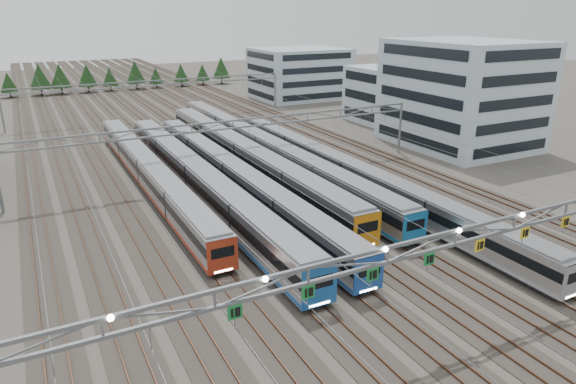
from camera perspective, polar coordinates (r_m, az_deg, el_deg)
name	(u,v)px	position (r m, az deg, el deg)	size (l,w,h in m)	color
ground	(444,331)	(39.31, 16.97, -14.57)	(400.00, 400.00, 0.00)	#47423A
track_bed	(139,101)	(126.37, -16.20, 9.72)	(54.00, 260.00, 5.42)	#2D2823
train_a	(149,172)	(67.80, -15.23, 2.21)	(2.78, 54.06, 3.62)	black
train_b	(198,179)	(63.02, -10.00, 1.46)	(3.03, 58.13, 3.95)	black
train_c	(233,175)	(64.23, -6.11, 1.85)	(2.79, 57.48, 3.63)	black
train_d	(244,156)	(72.13, -4.87, 4.03)	(3.07, 58.70, 4.00)	black
train_e	(264,147)	(76.85, -2.73, 4.96)	(2.89, 68.08, 3.76)	black
train_f	(349,173)	(65.49, 6.79, 2.09)	(2.65, 62.00, 3.45)	black
gantry_near	(456,241)	(35.82, 18.16, -5.22)	(56.36, 0.61, 8.08)	slate
gantry_mid	(233,131)	(68.60, -6.10, 6.74)	(56.36, 0.36, 8.00)	slate
gantry_far	(153,88)	(111.12, -14.81, 11.14)	(56.36, 0.36, 8.00)	slate
depot_bldg_south	(461,94)	(90.07, 18.69, 10.28)	(18.00, 22.00, 17.02)	#A4BAC4
depot_bldg_mid	(394,95)	(106.31, 11.66, 10.50)	(14.00, 16.00, 10.86)	#A4BAC4
depot_bldg_north	(300,73)	(134.26, 1.29, 13.04)	(22.00, 18.00, 12.39)	#A4BAC4
treeline	(89,77)	(153.27, -21.27, 11.84)	(81.20, 5.60, 7.02)	#332114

